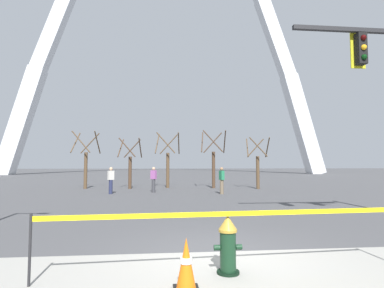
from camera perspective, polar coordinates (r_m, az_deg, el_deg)
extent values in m
plane|color=#474749|center=(6.41, 4.77, -19.77)|extent=(240.00, 240.00, 0.00)
cylinder|color=black|center=(5.39, 6.72, -22.59)|extent=(0.36, 0.36, 0.05)
cylinder|color=#14331E|center=(5.29, 6.69, -19.16)|extent=(0.26, 0.26, 0.62)
cylinder|color=#A8842D|center=(5.22, 6.66, -15.66)|extent=(0.30, 0.30, 0.04)
cone|color=#A8842D|center=(5.19, 6.65, -14.26)|extent=(0.30, 0.30, 0.22)
cylinder|color=black|center=(5.17, 6.64, -12.73)|extent=(0.06, 0.06, 0.06)
cylinder|color=#14331E|center=(5.24, 4.65, -18.62)|extent=(0.10, 0.09, 0.09)
cylinder|color=#14331E|center=(5.32, 8.68, -18.38)|extent=(0.10, 0.09, 0.09)
cylinder|color=#14331E|center=(5.49, 6.22, -18.93)|extent=(0.13, 0.14, 0.13)
cylinder|color=black|center=(5.57, 6.04, -18.72)|extent=(0.15, 0.03, 0.15)
cylinder|color=#232326|center=(5.26, -27.87, -17.00)|extent=(0.04, 0.04, 1.05)
cube|color=yellow|center=(5.11, 7.05, -12.73)|extent=(5.99, 0.36, 0.08)
cone|color=orange|center=(4.63, -1.09, -21.18)|extent=(0.28, 0.28, 0.70)
cylinder|color=white|center=(4.62, -1.09, -20.77)|extent=(0.17, 0.17, 0.08)
cube|color=#232326|center=(10.77, 30.58, 17.62)|extent=(4.80, 0.12, 0.12)
cube|color=black|center=(10.36, 28.83, 15.18)|extent=(0.26, 0.24, 0.90)
cube|color=gold|center=(10.47, 28.38, 14.97)|extent=(0.44, 0.03, 1.04)
sphere|color=#360606|center=(10.35, 29.21, 16.85)|extent=(0.16, 0.16, 0.16)
sphere|color=orange|center=(10.26, 29.26, 15.38)|extent=(0.16, 0.16, 0.16)
sphere|color=black|center=(10.17, 29.31, 13.89)|extent=(0.16, 0.16, 0.16)
cube|color=silver|center=(59.90, -29.17, 3.72)|extent=(7.52, 2.59, 18.94)
cube|color=silver|center=(62.29, -24.20, 18.88)|extent=(7.22, 2.32, 15.37)
cube|color=silver|center=(63.00, 15.13, 18.41)|extent=(7.22, 2.32, 15.37)
cube|color=silver|center=(60.81, 19.81, 3.36)|extent=(7.52, 2.59, 18.94)
cylinder|color=brown|center=(23.65, -19.14, -4.66)|extent=(0.24, 0.24, 2.64)
cylinder|color=brown|center=(24.05, -20.81, 0.25)|extent=(0.36, 1.42, 1.58)
cylinder|color=brown|center=(23.44, -17.14, 0.27)|extent=(0.22, 1.43, 1.58)
cylinder|color=brown|center=(24.47, -18.41, 0.13)|extent=(1.43, 0.22, 1.58)
cylinder|color=brown|center=(22.96, -19.93, 0.41)|extent=(1.41, 0.39, 1.58)
cylinder|color=#473323|center=(22.73, -11.43, -5.23)|extent=(0.24, 0.24, 2.32)
cylinder|color=#473323|center=(22.98, -13.09, -0.72)|extent=(0.33, 1.26, 1.39)
cylinder|color=#473323|center=(22.62, -9.58, -0.72)|extent=(0.21, 1.27, 1.39)
cylinder|color=#473323|center=(23.46, -11.02, -0.81)|extent=(1.27, 0.21, 1.39)
cylinder|color=#473323|center=(22.07, -11.96, -0.62)|extent=(1.25, 0.35, 1.39)
cylinder|color=brown|center=(23.18, -4.52, -4.89)|extent=(0.24, 0.24, 2.62)
cylinder|color=brown|center=(23.38, -6.46, 0.09)|extent=(0.36, 1.41, 1.57)
cylinder|color=brown|center=(23.18, -2.48, 0.11)|extent=(0.22, 1.42, 1.57)
cylinder|color=brown|center=(24.04, -4.34, -0.02)|extent=(1.42, 0.22, 1.57)
cylinder|color=brown|center=(22.43, -4.90, 0.25)|extent=(1.41, 0.39, 1.57)
cylinder|color=#473323|center=(22.94, 4.02, -4.80)|extent=(0.24, 0.24, 2.70)
cylinder|color=#473323|center=(23.04, 1.91, 0.38)|extent=(0.37, 1.45, 1.62)
cylinder|color=#473323|center=(23.07, 6.08, 0.40)|extent=(0.23, 1.47, 1.62)
cylinder|color=#473323|center=(23.84, 3.86, 0.25)|extent=(1.47, 0.23, 1.62)
cylinder|color=#473323|center=(22.16, 3.89, 0.55)|extent=(1.45, 0.40, 1.62)
cylinder|color=brown|center=(22.75, 12.12, -5.19)|extent=(0.24, 0.24, 2.34)
cylinder|color=brown|center=(22.70, 10.23, -0.65)|extent=(0.33, 1.27, 1.41)
cylinder|color=brown|center=(22.94, 13.84, -0.63)|extent=(0.21, 1.28, 1.41)
cylinder|color=brown|center=(23.49, 11.69, -0.73)|extent=(1.28, 0.21, 1.41)
cylinder|color=brown|center=(22.05, 12.23, -0.53)|extent=(1.27, 0.36, 1.41)
cylinder|color=#232847|center=(19.05, -14.86, -7.70)|extent=(0.22, 0.22, 0.84)
cube|color=beige|center=(19.02, -14.82, -5.63)|extent=(0.39, 0.37, 0.54)
sphere|color=tan|center=(19.01, -14.80, -4.48)|extent=(0.20, 0.20, 0.20)
cylinder|color=#38383D|center=(19.56, -7.16, -7.69)|extent=(0.22, 0.22, 0.84)
cube|color=#995193|center=(19.52, -7.15, -5.67)|extent=(0.39, 0.35, 0.54)
sphere|color=tan|center=(19.51, -7.14, -4.56)|extent=(0.20, 0.20, 0.20)
cylinder|color=brown|center=(18.47, 5.54, -7.94)|extent=(0.22, 0.22, 0.84)
cube|color=#23754C|center=(18.43, 5.53, -5.80)|extent=(0.29, 0.38, 0.54)
sphere|color=#936B4C|center=(18.42, 5.52, -4.62)|extent=(0.20, 0.20, 0.20)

